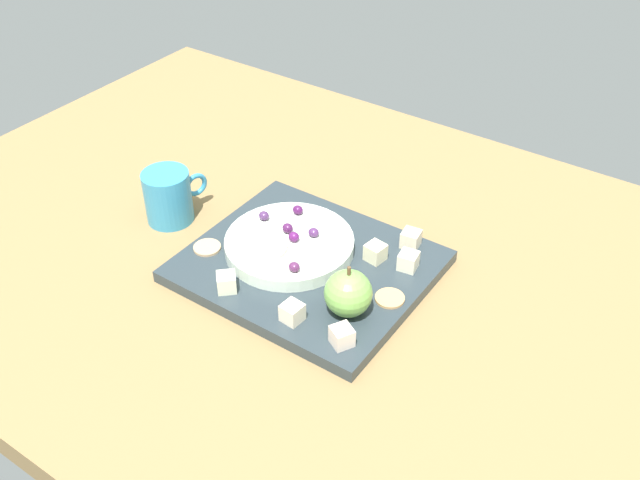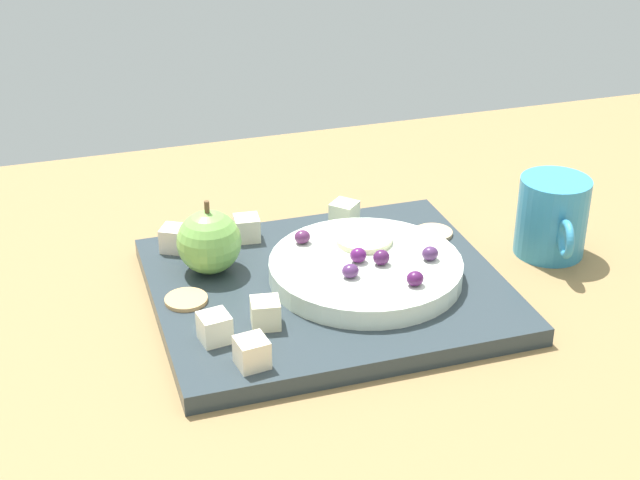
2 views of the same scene
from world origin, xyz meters
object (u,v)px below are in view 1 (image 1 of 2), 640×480
Objects in this scene: cheese_cube_4 at (342,336)px; cracker_0 at (207,247)px; platter at (308,266)px; cheese_cube_2 at (292,313)px; apple_slice_0 at (266,247)px; cheese_cube_0 at (408,261)px; grape_0 at (264,216)px; grape_5 at (315,231)px; cup at (169,196)px; serving_dish at (289,245)px; grape_1 at (294,237)px; cracker_1 at (390,298)px; apple_whole at (348,293)px; cheese_cube_1 at (227,282)px; grape_2 at (294,267)px; grape_3 at (288,228)px; grape_4 at (298,210)px; cheese_cube_5 at (375,252)px; cheese_cube_3 at (411,239)px.

cheese_cube_4 reaches higher than cracker_0.
cheese_cube_4 is at bearing -40.01° from platter.
cheese_cube_2 is at bearing -14.60° from cracker_0.
cheese_cube_0 is at bearing 29.43° from apple_slice_0.
grape_0 and grape_5 have the same top height.
cup is (-20.38, 1.47, 0.10)cm from apple_slice_0.
platter is at bearing -9.91° from serving_dish.
grape_1 is at bearing 31.28° from cracker_0.
cheese_cube_4 is at bearing -34.67° from serving_dish.
apple_slice_0 is (-18.98, -2.77, 2.10)cm from cracker_1.
grape_5 is (-11.66, 9.09, -0.54)cm from apple_whole.
platter is at bearing 63.51° from cheese_cube_1.
cheese_cube_0 is 1.58× the size of grape_2.
cheese_cube_2 is 0.44× the size of apple_slice_0.
grape_3 is 1.00× the size of grape_4.
cheese_cube_1 is 0.64× the size of cracker_0.
cheese_cube_1 is at bearing -93.46° from apple_slice_0.
grape_4 is (-6.42, 6.52, 3.64)cm from platter.
cheese_cube_2 reaches higher than serving_dish.
grape_1 is 6.78cm from grape_4.
cheese_cube_5 is at bearing 37.37° from platter.
grape_2 reaches higher than cheese_cube_0.
cheese_cube_0 is 1.00× the size of cheese_cube_2.
cheese_cube_2 is 0.64× the size of cracker_1.
serving_dish is at bearing -130.77° from grape_5.
cheese_cube_0 and cheese_cube_5 have the same top height.
grape_3 is (-1.96, 1.14, 0.02)cm from grape_1.
apple_slice_0 is at bearing -92.70° from grape_3.
grape_5 is at bearing 7.72° from grape_0.
cheese_cube_3 is 1.00× the size of cheese_cube_5.
grape_5 is (3.66, 1.72, -0.10)cm from grape_3.
cheese_cube_3 is at bearing 114.99° from cheese_cube_0.
cheese_cube_4 is 1.58× the size of grape_3.
grape_1 is 6.76cm from grape_2.
cheese_cube_3 is 1.58× the size of grape_3.
apple_slice_0 is (-3.90, -6.67, -0.37)cm from grape_5.
cheese_cube_5 is at bearing -115.16° from cheese_cube_3.
grape_2 is at bearing -119.72° from cheese_cube_3.
grape_2 reaches higher than cheese_cube_5.
platter is 14.54cm from cheese_cube_0.
grape_2 is at bearing 175.03° from apple_whole.
grape_4 is at bearing -178.84° from cheese_cube_0.
serving_dish is 7.37× the size of cheese_cube_3.
cheese_cube_1 is 22.12cm from cup.
grape_3 is at bearing 9.58° from cup.
grape_4 is 20.75cm from cup.
cracker_0 is (-26.54, -12.88, -1.09)cm from cheese_cube_0.
cup reaches higher than apple_slice_0.
grape_3 is at bearing 144.49° from cheese_cube_4.
grape_2 reaches higher than cheese_cube_3.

